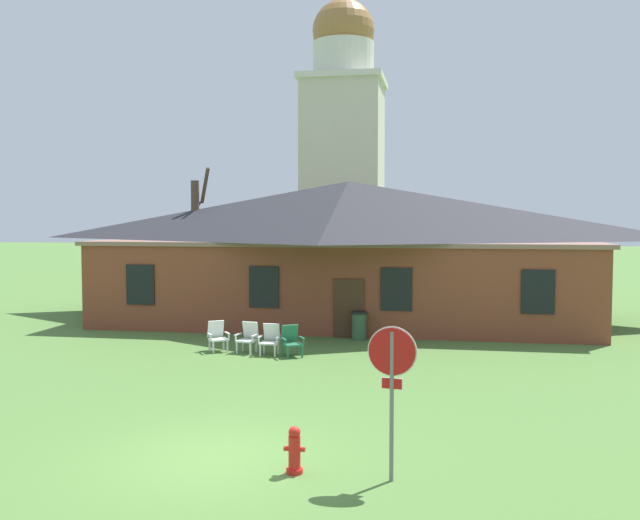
# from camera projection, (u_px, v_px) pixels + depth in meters

# --- Properties ---
(ground_plane) EXTENTS (200.00, 200.00, 0.00)m
(ground_plane) POSITION_uv_depth(u_px,v_px,m) (214.00, 457.00, 12.19)
(ground_plane) COLOR #517A38
(brick_building) EXTENTS (19.79, 10.40, 5.80)m
(brick_building) POSITION_uv_depth(u_px,v_px,m) (348.00, 248.00, 29.31)
(brick_building) COLOR brown
(brick_building) RESTS_ON ground
(dome_tower) EXTENTS (5.18, 5.18, 18.69)m
(dome_tower) POSITION_uv_depth(u_px,v_px,m) (343.00, 150.00, 43.24)
(dome_tower) COLOR beige
(dome_tower) RESTS_ON ground
(stop_sign) EXTENTS (0.80, 0.15, 2.51)m
(stop_sign) POSITION_uv_depth(u_px,v_px,m) (392.00, 372.00, 10.99)
(stop_sign) COLOR slate
(stop_sign) RESTS_ON ground
(lawn_chair_by_porch) EXTENTS (0.85, 0.87, 0.96)m
(lawn_chair_by_porch) POSITION_uv_depth(u_px,v_px,m) (217.00, 335.00, 21.99)
(lawn_chair_by_porch) COLOR white
(lawn_chair_by_porch) RESTS_ON ground
(lawn_chair_near_door) EXTENTS (0.71, 0.74, 0.96)m
(lawn_chair_near_door) POSITION_uv_depth(u_px,v_px,m) (248.00, 337.00, 21.77)
(lawn_chair_near_door) COLOR silver
(lawn_chair_near_door) RESTS_ON ground
(lawn_chair_left_end) EXTENTS (0.64, 0.67, 0.96)m
(lawn_chair_left_end) POSITION_uv_depth(u_px,v_px,m) (270.00, 339.00, 21.39)
(lawn_chair_left_end) COLOR silver
(lawn_chair_left_end) RESTS_ON ground
(lawn_chair_middle) EXTENTS (0.83, 0.86, 0.96)m
(lawn_chair_middle) POSITION_uv_depth(u_px,v_px,m) (291.00, 340.00, 21.13)
(lawn_chair_middle) COLOR #28704C
(lawn_chair_middle) RESTS_ON ground
(bare_tree_beside_building) EXTENTS (1.40, 1.32, 6.48)m
(bare_tree_beside_building) POSITION_uv_depth(u_px,v_px,m) (196.00, 242.00, 30.50)
(bare_tree_beside_building) COLOR brown
(bare_tree_beside_building) RESTS_ON ground
(fire_hydrant) EXTENTS (0.36, 0.28, 0.79)m
(fire_hydrant) POSITION_uv_depth(u_px,v_px,m) (294.00, 451.00, 11.41)
(fire_hydrant) COLOR red
(fire_hydrant) RESTS_ON ground
(trash_bin) EXTENTS (0.56, 0.56, 0.98)m
(trash_bin) POSITION_uv_depth(u_px,v_px,m) (359.00, 325.00, 24.05)
(trash_bin) COLOR #335638
(trash_bin) RESTS_ON ground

